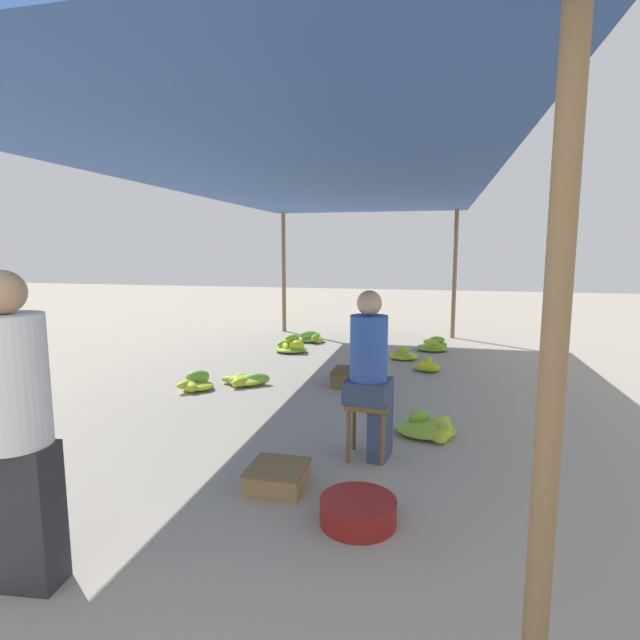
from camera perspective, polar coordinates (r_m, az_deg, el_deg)
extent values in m
cylinder|color=olive|center=(1.70, 24.82, -9.12)|extent=(0.08, 0.08, 2.42)
cylinder|color=olive|center=(10.26, -4.16, 5.39)|extent=(0.08, 0.08, 2.42)
cylinder|color=olive|center=(9.81, 15.13, 5.01)|extent=(0.08, 0.08, 2.42)
cube|color=#33569E|center=(5.89, -0.20, 15.41)|extent=(3.78, 8.61, 0.04)
cube|color=#2D2D33|center=(3.06, -30.85, -18.64)|extent=(0.37, 0.23, 0.74)
cylinder|color=white|center=(2.83, -31.87, -5.93)|extent=(0.37, 0.37, 0.64)
sphere|color=tan|center=(2.77, -32.53, 2.70)|extent=(0.21, 0.21, 0.21)
cube|color=brown|center=(4.10, 5.51, -9.51)|extent=(0.34, 0.34, 0.04)
cylinder|color=brown|center=(4.08, 3.25, -13.13)|extent=(0.04, 0.04, 0.43)
cylinder|color=brown|center=(4.04, 7.16, -13.37)|extent=(0.04, 0.04, 0.43)
cylinder|color=brown|center=(4.33, 3.88, -11.85)|extent=(0.04, 0.04, 0.43)
cylinder|color=brown|center=(4.30, 7.55, -12.06)|extent=(0.04, 0.04, 0.43)
cube|color=#384766|center=(4.18, 6.90, -12.34)|extent=(0.18, 0.32, 0.47)
cube|color=#384766|center=(4.07, 5.53, -8.03)|extent=(0.39, 0.39, 0.18)
cylinder|color=#3359B2|center=(3.99, 5.60, -3.20)|extent=(0.34, 0.34, 0.52)
sphere|color=tan|center=(3.94, 5.67, 1.95)|extent=(0.20, 0.20, 0.20)
cylinder|color=maroon|center=(3.32, 4.38, -20.95)|extent=(0.48, 0.48, 0.16)
ellipsoid|color=#82B835|center=(6.37, -9.37, -6.80)|extent=(0.25, 0.23, 0.09)
ellipsoid|color=#97C131|center=(6.45, -10.10, -6.69)|extent=(0.27, 0.15, 0.09)
ellipsoid|color=#BED02A|center=(6.38, -9.52, -6.83)|extent=(0.23, 0.24, 0.12)
ellipsoid|color=#7FB735|center=(6.54, -9.04, -6.50)|extent=(0.22, 0.14, 0.11)
ellipsoid|color=#77B437|center=(6.34, -7.15, -6.68)|extent=(0.33, 0.21, 0.15)
ellipsoid|color=#C6D429|center=(6.27, -9.06, -7.02)|extent=(0.24, 0.30, 0.12)
ellipsoid|color=#AAC82E|center=(6.40, -8.48, -6.85)|extent=(0.46, 0.40, 0.10)
ellipsoid|color=#95C031|center=(8.28, -3.10, -2.27)|extent=(0.25, 0.22, 0.14)
ellipsoid|color=yellow|center=(8.27, -4.03, -3.01)|extent=(0.26, 0.33, 0.13)
ellipsoid|color=yellow|center=(8.16, -2.67, -2.85)|extent=(0.27, 0.17, 0.15)
ellipsoid|color=#97C131|center=(8.24, -3.22, -2.00)|extent=(0.24, 0.31, 0.10)
ellipsoid|color=#82B835|center=(8.31, -4.05, -2.76)|extent=(0.27, 0.26, 0.12)
ellipsoid|color=#87BA34|center=(8.28, -3.33, -3.35)|extent=(0.53, 0.47, 0.10)
ellipsoid|color=#73B238|center=(9.09, -1.33, -1.73)|extent=(0.36, 0.27, 0.15)
ellipsoid|color=#A3C52F|center=(9.26, -1.66, -1.99)|extent=(0.26, 0.33, 0.14)
ellipsoid|color=#81B835|center=(9.22, -0.83, -1.70)|extent=(0.35, 0.25, 0.12)
ellipsoid|color=#A0C42F|center=(9.05, -0.20, -2.32)|extent=(0.18, 0.25, 0.11)
ellipsoid|color=#7DB636|center=(9.23, -1.00, -1.55)|extent=(0.32, 0.30, 0.12)
ellipsoid|color=#98C131|center=(9.04, -0.50, -2.05)|extent=(0.17, 0.33, 0.14)
ellipsoid|color=#B1CB2C|center=(9.32, -0.67, -2.03)|extent=(0.29, 0.33, 0.11)
ellipsoid|color=#75B337|center=(9.18, -1.02, -2.20)|extent=(0.49, 0.43, 0.10)
ellipsoid|color=#74B337|center=(6.28, -13.81, -6.25)|extent=(0.30, 0.30, 0.15)
ellipsoid|color=#75B337|center=(6.33, -13.20, -6.44)|extent=(0.13, 0.23, 0.15)
ellipsoid|color=#B6CD2C|center=(6.21, -14.70, -7.34)|extent=(0.34, 0.31, 0.13)
ellipsoid|color=#B8CE2B|center=(6.19, -15.04, -7.11)|extent=(0.22, 0.29, 0.10)
ellipsoid|color=#AAC82E|center=(6.27, -13.75, -7.31)|extent=(0.38, 0.33, 0.10)
ellipsoid|color=#AECA2D|center=(4.64, 13.41, -12.92)|extent=(0.20, 0.24, 0.09)
ellipsoid|color=#A6C72E|center=(4.90, 13.51, -11.32)|extent=(0.29, 0.36, 0.10)
ellipsoid|color=#74B337|center=(4.87, 11.24, -10.74)|extent=(0.26, 0.24, 0.14)
ellipsoid|color=#A8C82E|center=(4.75, 14.07, -12.04)|extent=(0.20, 0.24, 0.14)
ellipsoid|color=yellow|center=(4.74, 14.05, -12.31)|extent=(0.17, 0.26, 0.12)
ellipsoid|color=#C6D329|center=(4.91, 14.00, -11.67)|extent=(0.16, 0.33, 0.10)
ellipsoid|color=#8ABC33|center=(4.79, 11.97, -12.12)|extent=(0.54, 0.48, 0.10)
ellipsoid|color=#C9D528|center=(8.54, 12.65, -2.80)|extent=(0.26, 0.32, 0.15)
ellipsoid|color=#B9CE2B|center=(8.46, 12.63, -2.55)|extent=(0.35, 0.32, 0.11)
ellipsoid|color=#8BBC33|center=(8.65, 13.45, -2.72)|extent=(0.27, 0.14, 0.11)
ellipsoid|color=#73B238|center=(8.54, 13.23, -2.21)|extent=(0.28, 0.18, 0.11)
ellipsoid|color=#8ABB33|center=(8.45, 13.13, -2.99)|extent=(0.25, 0.19, 0.12)
ellipsoid|color=#81B835|center=(8.60, 12.69, -3.11)|extent=(0.53, 0.47, 0.10)
ellipsoid|color=#A6C72E|center=(7.12, 12.21, -4.55)|extent=(0.16, 0.23, 0.12)
ellipsoid|color=#8CBC33|center=(7.15, 12.20, -4.80)|extent=(0.12, 0.27, 0.11)
ellipsoid|color=#81B835|center=(7.15, 12.90, -5.13)|extent=(0.17, 0.34, 0.12)
ellipsoid|color=#C0D12A|center=(7.31, 11.93, -5.00)|extent=(0.17, 0.23, 0.10)
ellipsoid|color=yellow|center=(7.04, 12.29, -5.21)|extent=(0.35, 0.28, 0.14)
ellipsoid|color=yellow|center=(7.26, 12.10, -4.79)|extent=(0.21, 0.24, 0.11)
ellipsoid|color=#94C032|center=(7.17, 12.15, -5.32)|extent=(0.38, 0.34, 0.10)
ellipsoid|color=#97C131|center=(7.72, 9.65, -4.13)|extent=(0.28, 0.20, 0.12)
ellipsoid|color=#A7C72E|center=(7.82, 9.63, -3.37)|extent=(0.21, 0.24, 0.12)
ellipsoid|color=#B5CD2C|center=(7.79, 8.95, -3.96)|extent=(0.23, 0.18, 0.13)
ellipsoid|color=#80B835|center=(7.98, 9.47, -3.49)|extent=(0.24, 0.31, 0.15)
ellipsoid|color=yellow|center=(7.84, 9.60, -4.09)|extent=(0.44, 0.38, 0.10)
cube|color=#9E7A4C|center=(3.74, -4.84, -17.57)|extent=(0.39, 0.39, 0.15)
cube|color=brown|center=(3.70, -4.86, -16.41)|extent=(0.40, 0.40, 0.02)
cube|color=brown|center=(6.31, 3.78, -6.66)|extent=(0.48, 0.48, 0.17)
cube|color=brown|center=(6.29, 3.78, -5.81)|extent=(0.50, 0.50, 0.02)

